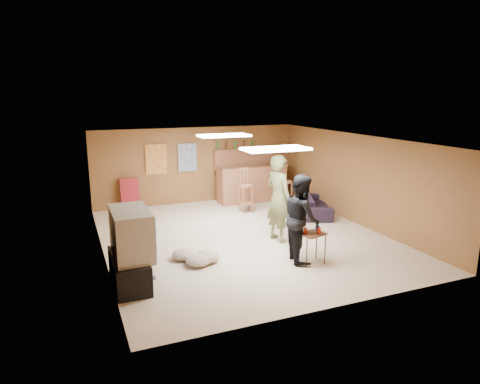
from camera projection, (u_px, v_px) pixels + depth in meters
name	position (u px, v px, depth m)	size (l,w,h in m)	color
ground	(243.00, 237.00, 9.61)	(7.00, 7.00, 0.00)	beige
ceiling	(244.00, 139.00, 9.11)	(6.00, 7.00, 0.02)	silver
wall_back	(197.00, 165.00, 12.51)	(6.00, 0.02, 2.20)	brown
wall_front	(337.00, 238.00, 6.21)	(6.00, 0.02, 2.20)	brown
wall_left	(100.00, 202.00, 8.24)	(0.02, 7.00, 2.20)	brown
wall_right	(356.00, 179.00, 10.47)	(0.02, 7.00, 2.20)	brown
tv_stand	(129.00, 270.00, 7.19)	(0.55, 1.30, 0.50)	black
dvd_box	(143.00, 274.00, 7.29)	(0.35, 0.50, 0.08)	#B2B2B7
tv_body	(131.00, 233.00, 7.07)	(0.60, 1.10, 0.80)	#B2B2B7
tv_screen	(150.00, 231.00, 7.18)	(0.02, 0.95, 0.65)	navy
bar_counter	(251.00, 183.00, 12.69)	(2.00, 0.60, 1.10)	brown
bar_lip	(255.00, 166.00, 12.35)	(2.10, 0.12, 0.05)	#452516
bar_shelf	(246.00, 149.00, 12.89)	(2.00, 0.18, 0.05)	brown
bar_backing	(245.00, 159.00, 12.97)	(2.00, 0.14, 0.60)	brown
poster_left	(156.00, 159.00, 11.97)	(0.60, 0.03, 0.85)	#BF3F26
poster_right	(187.00, 157.00, 12.30)	(0.55, 0.03, 0.80)	#334C99
folding_chair_stack	(130.00, 194.00, 11.73)	(0.50, 0.14, 0.90)	maroon
ceiling_panel_front	(276.00, 149.00, 7.76)	(1.20, 0.60, 0.04)	white
ceiling_panel_back	(224.00, 136.00, 10.20)	(1.20, 0.60, 0.04)	white
person_olive	(279.00, 198.00, 9.21)	(0.69, 0.45, 1.90)	olive
person_black	(301.00, 218.00, 8.12)	(0.82, 0.64, 1.69)	black
sofa	(316.00, 204.00, 11.43)	(1.76, 0.69, 0.51)	black
tray_table	(312.00, 248.00, 8.11)	(0.45, 0.36, 0.59)	#452516
cup_red_near	(306.00, 231.00, 8.01)	(0.08, 0.08, 0.11)	#B8240C
cup_red_far	(319.00, 231.00, 8.01)	(0.08, 0.08, 0.11)	#B8240C
cup_blue	(317.00, 228.00, 8.17)	(0.08, 0.08, 0.11)	navy
bar_stool_left	(246.00, 189.00, 11.54)	(0.40, 0.40, 1.25)	brown
bar_stool_right	(286.00, 187.00, 12.09)	(0.37, 0.37, 1.16)	brown
cushion_near_tv	(207.00, 256.00, 8.17)	(0.51, 0.51, 0.23)	tan
cushion_mid	(184.00, 254.00, 8.30)	(0.46, 0.46, 0.21)	tan
cushion_far	(198.00, 260.00, 8.01)	(0.47, 0.47, 0.21)	tan
bottle_row	(235.00, 145.00, 12.71)	(1.20, 0.08, 0.26)	#3F7233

